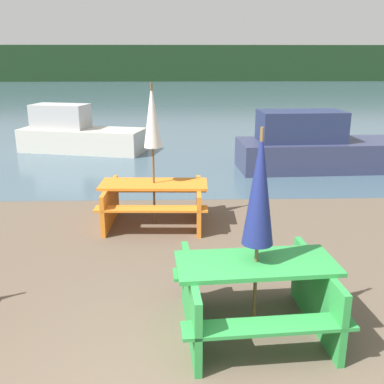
{
  "coord_description": "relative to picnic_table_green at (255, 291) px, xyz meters",
  "views": [
    {
      "loc": [
        0.06,
        -2.73,
        2.78
      ],
      "look_at": [
        0.25,
        3.64,
        0.85
      ],
      "focal_mm": 42.0,
      "sensor_mm": 36.0,
      "label": 1
    }
  ],
  "objects": [
    {
      "name": "picnic_table_green",
      "position": [
        0.0,
        0.0,
        0.0
      ],
      "size": [
        1.71,
        1.5,
        0.8
      ],
      "rotation": [
        0.0,
        0.0,
        0.08
      ],
      "color": "green",
      "rests_on": "ground_plane"
    },
    {
      "name": "umbrella_navy",
      "position": [
        0.0,
        0.0,
        1.1
      ],
      "size": [
        0.31,
        0.31,
        2.16
      ],
      "color": "brown",
      "rests_on": "ground_plane"
    },
    {
      "name": "far_treeline",
      "position": [
        -0.83,
        49.52,
        1.53
      ],
      "size": [
        80.0,
        1.6,
        4.0
      ],
      "color": "#193319",
      "rests_on": "water"
    },
    {
      "name": "boat",
      "position": [
        2.93,
        7.04,
        0.08
      ],
      "size": [
        4.8,
        1.77,
        1.48
      ],
      "rotation": [
        0.0,
        0.0,
        0.05
      ],
      "color": "#333856",
      "rests_on": "water"
    },
    {
      "name": "umbrella_white",
      "position": [
        -1.2,
        3.23,
        1.37
      ],
      "size": [
        0.29,
        0.29,
        2.38
      ],
      "color": "brown",
      "rests_on": "ground_plane"
    },
    {
      "name": "boat_second",
      "position": [
        -3.84,
        9.49,
        0.05
      ],
      "size": [
        3.9,
        2.12,
        1.4
      ],
      "rotation": [
        0.0,
        0.0,
        -0.24
      ],
      "color": "beige",
      "rests_on": "water"
    },
    {
      "name": "picnic_table_orange",
      "position": [
        -1.2,
        3.23,
        -0.02
      ],
      "size": [
        1.85,
        1.44,
        0.72
      ],
      "rotation": [
        0.0,
        0.0,
        -0.04
      ],
      "color": "orange",
      "rests_on": "ground_plane"
    },
    {
      "name": "water",
      "position": [
        -0.83,
        29.52,
        -0.47
      ],
      "size": [
        60.0,
        50.0,
        0.0
      ],
      "color": "#425B6B",
      "rests_on": "ground_plane"
    }
  ]
}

